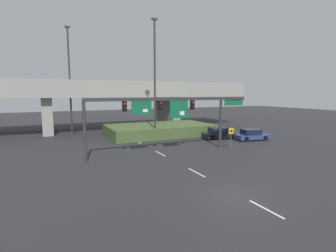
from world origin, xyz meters
name	(u,v)px	position (x,y,z in m)	size (l,w,h in m)	color
ground_plane	(238,194)	(0.00, 0.00, 0.00)	(160.00, 160.00, 0.00)	#262628
lane_markings	(148,147)	(0.00, 15.12, 0.00)	(0.14, 37.10, 0.01)	silver
signal_gantry	(170,107)	(1.08, 11.56, 4.58)	(17.59, 0.44, 5.58)	#2D2D30
speed_limit_sign	(231,135)	(7.71, 10.38, 1.51)	(0.60, 0.11, 2.32)	#4C4C4C
highway_light_pole_near	(155,78)	(2.46, 19.00, 7.91)	(0.70, 0.36, 15.06)	#2D2D30
highway_light_pole_far	(70,79)	(-6.81, 28.32, 8.00)	(0.70, 0.36, 15.24)	#2D2D30
overpass_bridge	(112,95)	(0.00, 31.53, 5.70)	(47.02, 9.87, 7.84)	gray
grass_embankment	(159,130)	(4.55, 22.47, 0.74)	(14.69, 8.30, 1.47)	#42562D
parked_sedan_near_right	(219,134)	(10.36, 16.23, 0.68)	(4.50, 2.45, 1.48)	black
parked_sedan_mid_right	(252,135)	(13.58, 13.59, 0.65)	(4.56, 2.56, 1.41)	navy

